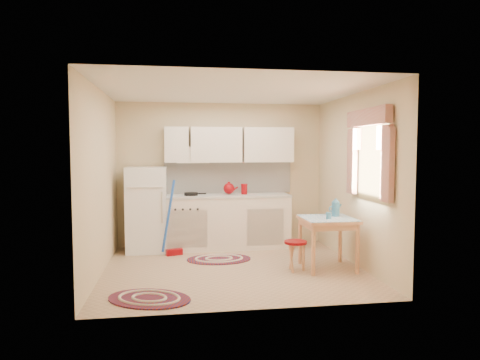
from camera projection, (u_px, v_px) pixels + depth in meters
name	position (u px, v px, depth m)	size (l,w,h in m)	color
room_shell	(242.00, 156.00, 6.22)	(3.64, 3.60, 2.52)	tan
fridge	(147.00, 209.00, 7.07)	(0.65, 0.60, 1.40)	white
broom	(174.00, 218.00, 6.80)	(0.28, 0.12, 1.20)	blue
base_cabinets	(223.00, 222.00, 7.33)	(2.25, 0.60, 0.88)	white
countertop	(223.00, 196.00, 7.30)	(2.27, 0.62, 0.04)	beige
frying_pan	(191.00, 194.00, 7.16)	(0.23, 0.23, 0.05)	black
red_kettle	(229.00, 188.00, 7.30)	(0.21, 0.19, 0.21)	maroon
red_canister	(244.00, 190.00, 7.34)	(0.11, 0.11, 0.16)	maroon
table	(328.00, 243.00, 6.04)	(0.72, 0.72, 0.72)	#E3A271
stool	(295.00, 256.00, 5.94)	(0.32, 0.32, 0.42)	maroon
coffee_pot	(336.00, 207.00, 6.15)	(0.14, 0.12, 0.28)	teal
mug	(328.00, 216.00, 5.91)	(0.07, 0.07, 0.10)	teal
rug_center	(219.00, 259.00, 6.56)	(0.98, 0.66, 0.02)	maroon
rug_left	(149.00, 299.00, 4.81)	(0.97, 0.65, 0.02)	maroon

